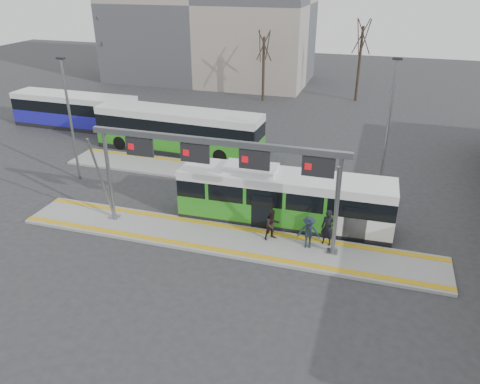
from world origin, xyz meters
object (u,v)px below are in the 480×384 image
at_px(passenger_a, 328,228).
at_px(passenger_c, 309,232).
at_px(passenger_b, 272,225).
at_px(hero_bus, 284,199).
at_px(gantry, 217,160).

height_order(passenger_a, passenger_c, passenger_a).
bearing_deg(passenger_b, passenger_c, -46.70).
bearing_deg(passenger_b, hero_bus, 47.48).
bearing_deg(gantry, hero_bus, 41.26).
distance_m(gantry, passenger_c, 5.68).
bearing_deg(gantry, passenger_b, 7.98).
height_order(passenger_a, passenger_b, passenger_a).
xyz_separation_m(passenger_a, passenger_b, (-2.73, -0.32, -0.11)).
height_order(hero_bus, passenger_a, hero_bus).
xyz_separation_m(gantry, hero_bus, (2.85, 2.50, -2.86)).
xyz_separation_m(gantry, passenger_c, (4.62, 0.15, -3.30)).
bearing_deg(passenger_b, passenger_a, -32.94).
bearing_deg(hero_bus, passenger_c, -54.43).
distance_m(gantry, passenger_a, 6.39).
relative_size(gantry, passenger_b, 7.94).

